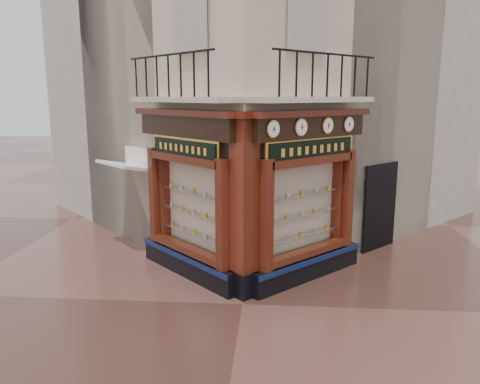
# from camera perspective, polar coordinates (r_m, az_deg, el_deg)

# --- Properties ---
(ground) EXTENTS (80.00, 80.00, 0.00)m
(ground) POSITION_cam_1_polar(r_m,az_deg,el_deg) (10.06, 0.32, -13.53)
(ground) COLOR #472921
(ground) RESTS_ON ground
(main_building) EXTENTS (11.31, 11.31, 12.00)m
(main_building) POSITION_cam_1_polar(r_m,az_deg,el_deg) (15.36, 2.05, 18.06)
(main_building) COLOR #C6B39B
(main_building) RESTS_ON ground
(neighbour_left) EXTENTS (11.31, 11.31, 11.00)m
(neighbour_left) POSITION_cam_1_polar(r_m,az_deg,el_deg) (18.03, -5.81, 15.45)
(neighbour_left) COLOR #BEB2A5
(neighbour_left) RESTS_ON ground
(neighbour_right) EXTENTS (11.31, 11.31, 11.00)m
(neighbour_right) POSITION_cam_1_polar(r_m,az_deg,el_deg) (17.86, 10.63, 15.36)
(neighbour_right) COLOR #BEB2A5
(neighbour_right) RESTS_ON ground
(shopfront_left) EXTENTS (2.86, 2.86, 3.98)m
(shopfront_left) POSITION_cam_1_polar(r_m,az_deg,el_deg) (11.09, -6.36, -0.42)
(shopfront_left) COLOR black
(shopfront_left) RESTS_ON ground
(shopfront_right) EXTENTS (2.86, 2.86, 3.98)m
(shopfront_right) POSITION_cam_1_polar(r_m,az_deg,el_deg) (10.93, 8.29, -0.65)
(shopfront_right) COLOR black
(shopfront_right) RESTS_ON ground
(corner_pilaster) EXTENTS (0.85, 0.85, 3.98)m
(corner_pilaster) POSITION_cam_1_polar(r_m,az_deg,el_deg) (9.89, 0.53, -2.01)
(corner_pilaster) COLOR black
(corner_pilaster) RESTS_ON ground
(balcony) EXTENTS (5.94, 2.97, 1.03)m
(balcony) POSITION_cam_1_polar(r_m,az_deg,el_deg) (10.59, 0.92, 11.30)
(balcony) COLOR #C6B39B
(balcony) RESTS_ON ground
(clock_a) EXTENTS (0.29, 0.29, 0.37)m
(clock_a) POSITION_cam_1_polar(r_m,az_deg,el_deg) (9.59, 4.04, 7.67)
(clock_a) COLOR #B2793B
(clock_a) RESTS_ON ground
(clock_b) EXTENTS (0.31, 0.31, 0.39)m
(clock_b) POSITION_cam_1_polar(r_m,az_deg,el_deg) (10.19, 7.43, 7.83)
(clock_b) COLOR #B2793B
(clock_b) RESTS_ON ground
(clock_c) EXTENTS (0.30, 0.30, 0.37)m
(clock_c) POSITION_cam_1_polar(r_m,az_deg,el_deg) (10.87, 10.62, 7.96)
(clock_c) COLOR #B2793B
(clock_c) RESTS_ON ground
(clock_d) EXTENTS (0.30, 0.30, 0.37)m
(clock_d) POSITION_cam_1_polar(r_m,az_deg,el_deg) (11.49, 13.09, 8.05)
(clock_d) COLOR #B2793B
(clock_d) RESTS_ON ground
(awning) EXTENTS (1.92, 1.92, 0.28)m
(awning) POSITION_cam_1_polar(r_m,az_deg,el_deg) (13.60, -13.20, -7.02)
(awning) COLOR white
(awning) RESTS_ON ground
(signboard_left) EXTENTS (1.90, 1.90, 0.51)m
(signboard_left) POSITION_cam_1_polar(r_m,az_deg,el_deg) (10.87, -6.83, 5.33)
(signboard_left) COLOR #EDBC45
(signboard_left) RESTS_ON ground
(signboard_right) EXTENTS (2.11, 2.11, 0.56)m
(signboard_right) POSITION_cam_1_polar(r_m,az_deg,el_deg) (10.70, 8.78, 5.17)
(signboard_right) COLOR #EDBC45
(signboard_right) RESTS_ON ground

